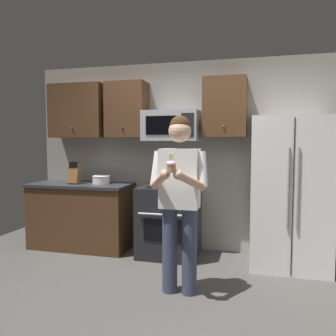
{
  "coord_description": "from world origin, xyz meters",
  "views": [
    {
      "loc": [
        0.97,
        -2.97,
        1.5
      ],
      "look_at": [
        0.12,
        0.28,
        1.25
      ],
      "focal_mm": 36.64,
      "sensor_mm": 36.0,
      "label": 1
    }
  ],
  "objects_px": {
    "oven_range": "(169,221)",
    "cupcake": "(171,166)",
    "bowl_large_white": "(101,179)",
    "knife_block": "(74,175)",
    "person": "(179,194)",
    "microwave": "(171,126)",
    "refrigerator": "(290,193)"
  },
  "relations": [
    {
      "from": "oven_range",
      "to": "knife_block",
      "type": "height_order",
      "value": "knife_block"
    },
    {
      "from": "refrigerator",
      "to": "person",
      "type": "bearing_deg",
      "value": -136.73
    },
    {
      "from": "person",
      "to": "cupcake",
      "type": "distance_m",
      "value": 0.44
    },
    {
      "from": "oven_range",
      "to": "knife_block",
      "type": "bearing_deg",
      "value": -178.76
    },
    {
      "from": "bowl_large_white",
      "to": "cupcake",
      "type": "xyz_separation_m",
      "value": [
        1.39,
        -1.48,
        0.31
      ]
    },
    {
      "from": "oven_range",
      "to": "knife_block",
      "type": "relative_size",
      "value": 2.91
    },
    {
      "from": "bowl_large_white",
      "to": "person",
      "type": "distance_m",
      "value": 1.8
    },
    {
      "from": "knife_block",
      "to": "bowl_large_white",
      "type": "relative_size",
      "value": 1.29
    },
    {
      "from": "knife_block",
      "to": "bowl_large_white",
      "type": "bearing_deg",
      "value": 13.91
    },
    {
      "from": "oven_range",
      "to": "person",
      "type": "xyz_separation_m",
      "value": [
        0.39,
        -1.09,
        0.53
      ]
    },
    {
      "from": "microwave",
      "to": "bowl_large_white",
      "type": "height_order",
      "value": "microwave"
    },
    {
      "from": "refrigerator",
      "to": "microwave",
      "type": "bearing_deg",
      "value": 173.97
    },
    {
      "from": "microwave",
      "to": "refrigerator",
      "type": "height_order",
      "value": "microwave"
    },
    {
      "from": "bowl_large_white",
      "to": "person",
      "type": "relative_size",
      "value": 0.14
    },
    {
      "from": "oven_range",
      "to": "bowl_large_white",
      "type": "height_order",
      "value": "bowl_large_white"
    },
    {
      "from": "knife_block",
      "to": "refrigerator",
      "type": "bearing_deg",
      "value": -0.19
    },
    {
      "from": "microwave",
      "to": "knife_block",
      "type": "relative_size",
      "value": 2.31
    },
    {
      "from": "knife_block",
      "to": "oven_range",
      "type": "bearing_deg",
      "value": 1.24
    },
    {
      "from": "microwave",
      "to": "knife_block",
      "type": "height_order",
      "value": "microwave"
    },
    {
      "from": "bowl_large_white",
      "to": "cupcake",
      "type": "bearing_deg",
      "value": -46.79
    },
    {
      "from": "knife_block",
      "to": "bowl_large_white",
      "type": "height_order",
      "value": "knife_block"
    },
    {
      "from": "oven_range",
      "to": "knife_block",
      "type": "distance_m",
      "value": 1.49
    },
    {
      "from": "oven_range",
      "to": "cupcake",
      "type": "xyz_separation_m",
      "value": [
        0.39,
        -1.42,
        0.83
      ]
    },
    {
      "from": "knife_block",
      "to": "bowl_large_white",
      "type": "distance_m",
      "value": 0.39
    },
    {
      "from": "refrigerator",
      "to": "bowl_large_white",
      "type": "height_order",
      "value": "refrigerator"
    },
    {
      "from": "microwave",
      "to": "refrigerator",
      "type": "distance_m",
      "value": 1.72
    },
    {
      "from": "knife_block",
      "to": "person",
      "type": "bearing_deg",
      "value": -31.03
    },
    {
      "from": "microwave",
      "to": "refrigerator",
      "type": "bearing_deg",
      "value": -6.03
    },
    {
      "from": "knife_block",
      "to": "cupcake",
      "type": "bearing_deg",
      "value": -38.25
    },
    {
      "from": "oven_range",
      "to": "bowl_large_white",
      "type": "bearing_deg",
      "value": 176.47
    },
    {
      "from": "bowl_large_white",
      "to": "person",
      "type": "bearing_deg",
      "value": -39.61
    },
    {
      "from": "microwave",
      "to": "refrigerator",
      "type": "relative_size",
      "value": 0.41
    }
  ]
}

